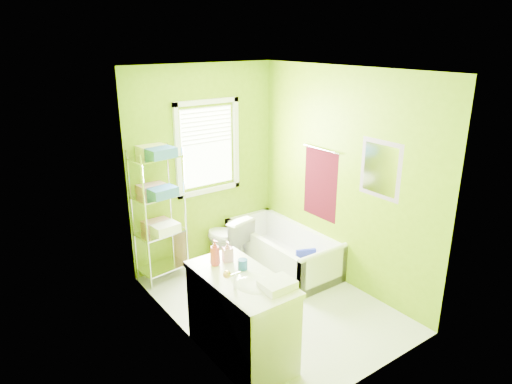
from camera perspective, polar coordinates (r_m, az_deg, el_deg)
ground at (r=5.39m, az=1.89°, el=-13.69°), size 2.90×2.90×0.00m
room_envelope at (r=4.74m, az=2.10°, el=2.26°), size 2.14×2.94×2.62m
window at (r=5.90m, az=-6.08°, el=6.18°), size 0.92×0.05×1.22m
door at (r=3.66m, az=-1.35°, el=-12.47°), size 0.09×0.80×2.00m
right_wall_decor at (r=5.46m, az=10.80°, el=1.72°), size 0.04×1.48×1.17m
bathtub at (r=6.09m, az=3.47°, el=-7.85°), size 0.75×1.61×0.52m
toilet at (r=6.12m, az=-3.61°, el=-5.83°), size 0.51×0.74×0.69m
vanity at (r=4.39m, az=-1.81°, el=-15.03°), size 0.58×1.13×1.10m
wire_shelf_unit at (r=5.59m, az=-11.97°, el=-0.99°), size 0.61×0.49×1.70m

